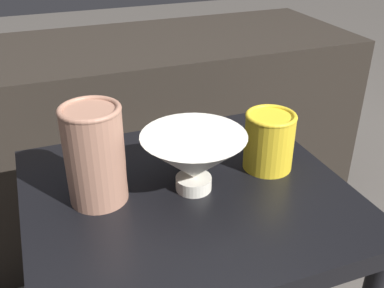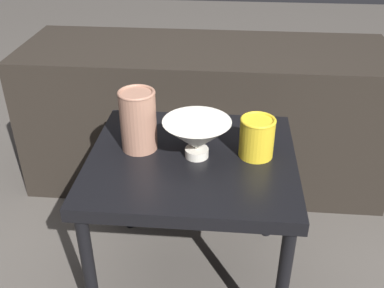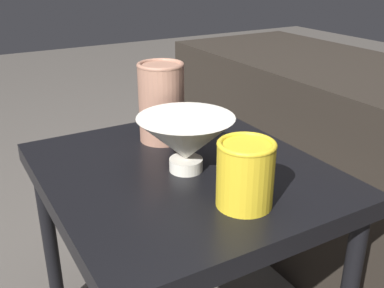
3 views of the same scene
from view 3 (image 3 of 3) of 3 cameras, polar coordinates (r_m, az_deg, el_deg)
table at (r=0.96m, az=-1.15°, el=-6.07°), size 0.61×0.55×0.50m
couch_backdrop at (r=1.41m, az=22.16°, el=-4.15°), size 1.51×0.50×0.61m
bowl at (r=0.90m, az=-0.54°, el=0.66°), size 0.20×0.20×0.12m
vase_textured_left at (r=1.05m, az=-3.90°, el=5.45°), size 0.11×0.11×0.19m
vase_colorful_right at (r=0.78m, az=6.79°, el=-3.65°), size 0.10×0.10×0.12m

